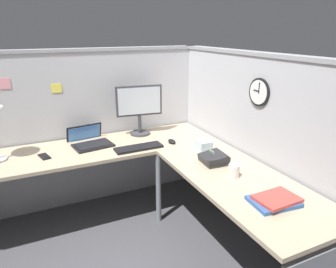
# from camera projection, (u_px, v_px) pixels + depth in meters

# --- Properties ---
(ground_plane) EXTENTS (6.80, 6.80, 0.00)m
(ground_plane) POSITION_uv_depth(u_px,v_px,m) (150.00, 234.00, 2.77)
(ground_plane) COLOR #47474C
(cubicle_wall_back) EXTENTS (2.57, 0.12, 1.58)m
(cubicle_wall_back) POSITION_uv_depth(u_px,v_px,m) (83.00, 129.00, 3.11)
(cubicle_wall_back) COLOR #B2B2B7
(cubicle_wall_back) RESTS_ON ground
(cubicle_wall_right) EXTENTS (0.12, 2.37, 1.58)m
(cubicle_wall_right) POSITION_uv_depth(u_px,v_px,m) (254.00, 147.00, 2.64)
(cubicle_wall_right) COLOR #B2B2B7
(cubicle_wall_right) RESTS_ON ground
(desk) EXTENTS (2.35, 2.15, 0.73)m
(desk) POSITION_uv_depth(u_px,v_px,m) (134.00, 176.00, 2.47)
(desk) COLOR tan
(desk) RESTS_ON ground
(monitor) EXTENTS (0.46, 0.20, 0.50)m
(monitor) POSITION_uv_depth(u_px,v_px,m) (139.00, 106.00, 3.05)
(monitor) COLOR #38383D
(monitor) RESTS_ON desk
(laptop) EXTENTS (0.39, 0.43, 0.22)m
(laptop) POSITION_uv_depth(u_px,v_px,m) (89.00, 141.00, 2.89)
(laptop) COLOR black
(laptop) RESTS_ON desk
(keyboard) EXTENTS (0.43, 0.15, 0.02)m
(keyboard) POSITION_uv_depth(u_px,v_px,m) (139.00, 148.00, 2.76)
(keyboard) COLOR black
(keyboard) RESTS_ON desk
(computer_mouse) EXTENTS (0.06, 0.10, 0.03)m
(computer_mouse) POSITION_uv_depth(u_px,v_px,m) (172.00, 141.00, 2.90)
(computer_mouse) COLOR black
(computer_mouse) RESTS_ON desk
(cell_phone) EXTENTS (0.10, 0.16, 0.01)m
(cell_phone) POSITION_uv_depth(u_px,v_px,m) (44.00, 156.00, 2.58)
(cell_phone) COLOR black
(cell_phone) RESTS_ON desk
(office_phone) EXTENTS (0.21, 0.22, 0.11)m
(office_phone) POSITION_uv_depth(u_px,v_px,m) (214.00, 159.00, 2.46)
(office_phone) COLOR #232326
(office_phone) RESTS_ON desk
(book_stack) EXTENTS (0.30, 0.24, 0.04)m
(book_stack) POSITION_uv_depth(u_px,v_px,m) (275.00, 200.00, 1.89)
(book_stack) COLOR #335999
(book_stack) RESTS_ON desk
(coffee_mug) EXTENTS (0.08, 0.08, 0.10)m
(coffee_mug) POSITION_uv_depth(u_px,v_px,m) (234.00, 171.00, 2.22)
(coffee_mug) COLOR silver
(coffee_mug) RESTS_ON desk
(tissue_box) EXTENTS (0.12, 0.12, 0.09)m
(tissue_box) POSITION_uv_depth(u_px,v_px,m) (204.00, 146.00, 2.71)
(tissue_box) COLOR silver
(tissue_box) RESTS_ON desk
(wall_clock) EXTENTS (0.04, 0.22, 0.22)m
(wall_clock) POSITION_uv_depth(u_px,v_px,m) (260.00, 92.00, 2.40)
(wall_clock) COLOR black
(pinned_note_leftmost) EXTENTS (0.09, 0.00, 0.09)m
(pinned_note_leftmost) POSITION_uv_depth(u_px,v_px,m) (122.00, 100.00, 3.15)
(pinned_note_leftmost) COLOR #99B7E5
(pinned_note_middle) EXTENTS (0.09, 0.00, 0.08)m
(pinned_note_middle) POSITION_uv_depth(u_px,v_px,m) (57.00, 88.00, 2.84)
(pinned_note_middle) COLOR #EAD84C
(pinned_note_rightmost) EXTENTS (0.09, 0.00, 0.09)m
(pinned_note_rightmost) POSITION_uv_depth(u_px,v_px,m) (5.00, 84.00, 2.65)
(pinned_note_rightmost) COLOR pink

